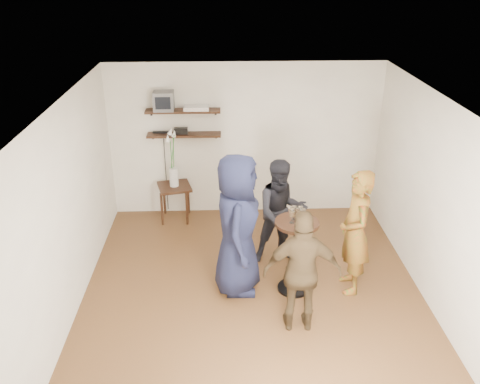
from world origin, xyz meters
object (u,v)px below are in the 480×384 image
Objects in this scene: crt_monitor at (164,101)px; drinks_table at (296,247)px; person_dark at (281,212)px; dvd_deck at (196,108)px; radio at (181,131)px; person_brown at (302,272)px; side_table at (175,191)px; person_navy at (237,225)px; person_plaid at (355,232)px.

crt_monitor is 3.23m from drinks_table.
drinks_table is 0.66× the size of person_dark.
crt_monitor is at bearing 180.00° from dvd_deck.
radio is 0.21× the size of drinks_table.
side_table is at bearing -56.55° from person_brown.
person_dark is at bearing -39.43° from side_table.
crt_monitor is 0.51× the size of side_table.
radio is 0.14× the size of person_dark.
side_table is 3.34m from person_brown.
radio is 2.43m from person_navy.
drinks_table is at bearing -90.00° from person_dark.
person_navy is at bearing -69.00° from radio.
dvd_deck reaches higher than side_table.
dvd_deck is at bearing 19.77° from person_navy.
side_table is at bearing -156.63° from dvd_deck.
radio is at bearing 25.96° from person_navy.
radio reaches higher than person_brown.
side_table is 0.37× the size of person_plaid.
person_navy is 1.23× the size of person_brown.
person_brown is at bearing -133.77° from person_navy.
drinks_table is (1.75, -2.10, 0.15)m from side_table.
person_dark is 1.51m from person_brown.
person_plaid is at bearing -39.78° from side_table.
crt_monitor is at bearing 120.95° from side_table.
dvd_deck is at bearing -64.16° from person_brown.
radio is at bearing 126.12° from person_dark.
person_brown is (1.71, -2.86, 0.26)m from side_table.
crt_monitor is 0.52m from dvd_deck.
person_brown is at bearing -92.50° from drinks_table.
side_table is (-0.41, -0.18, -1.38)m from dvd_deck.
person_plaid is 1.09× the size of person_brown.
radio reaches higher than person_dark.
crt_monitor is at bearing 180.00° from radio.
drinks_table is at bearing -50.21° from side_table.
side_table is (0.10, -0.18, -1.50)m from crt_monitor.
person_plaid reaches higher than radio.
radio is 0.14× the size of person_brown.
dvd_deck reaches higher than person_dark.
drinks_table is (1.60, -2.27, -0.85)m from radio.
radio is 2.91m from drinks_table.
radio reaches higher than side_table.
person_plaid reaches higher than drinks_table.
person_plaid is at bearing 0.74° from drinks_table.
person_plaid is (0.76, 0.01, 0.19)m from drinks_table.
person_navy reaches higher than person_plaid.
crt_monitor is 0.80× the size of dvd_deck.
person_plaid is at bearing -87.15° from person_navy.
side_table is at bearing -130.52° from person_plaid.
dvd_deck is 0.39× the size of drinks_table.
radio is 3.34m from person_plaid.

